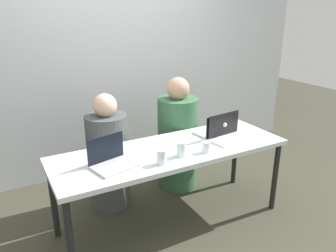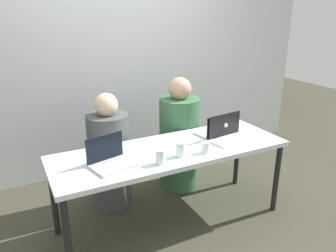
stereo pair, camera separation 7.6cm
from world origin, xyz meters
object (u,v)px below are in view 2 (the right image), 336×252
(person_on_left, at_px, (109,157))
(water_glass_left, at_px, (160,158))
(laptop_front_right, at_px, (226,135))
(laptop_back_right, at_px, (219,130))
(person_on_right, at_px, (179,140))
(laptop_front_left, at_px, (110,159))
(water_glass_center, at_px, (180,150))
(water_glass_right, at_px, (205,148))

(person_on_left, distance_m, water_glass_left, 0.83)
(laptop_front_right, bearing_deg, laptop_back_right, 79.59)
(person_on_right, distance_m, laptop_front_right, 0.66)
(person_on_right, bearing_deg, water_glass_left, 50.43)
(person_on_left, relative_size, water_glass_left, 9.76)
(laptop_back_right, xyz_separation_m, laptop_front_right, (-0.01, -0.13, -0.00))
(water_glass_left, bearing_deg, laptop_front_left, 155.90)
(person_on_left, bearing_deg, laptop_front_left, 57.64)
(laptop_front_right, distance_m, laptop_front_left, 1.08)
(water_glass_center, bearing_deg, water_glass_left, -166.67)
(person_on_left, relative_size, laptop_front_right, 3.07)
(person_on_right, relative_size, laptop_back_right, 3.10)
(person_on_left, xyz_separation_m, laptop_front_right, (0.91, -0.60, 0.27))
(laptop_back_right, bearing_deg, water_glass_left, 15.05)
(laptop_back_right, distance_m, water_glass_left, 0.80)
(laptop_back_right, relative_size, water_glass_left, 3.36)
(laptop_front_right, distance_m, water_glass_left, 0.76)
(laptop_back_right, xyz_separation_m, water_glass_center, (-0.54, -0.25, 0.00))
(water_glass_right, bearing_deg, person_on_left, 127.75)
(person_on_left, bearing_deg, laptop_back_right, 136.11)
(laptop_back_right, height_order, laptop_front_left, laptop_back_right)
(person_on_left, height_order, laptop_front_left, person_on_left)
(person_on_left, height_order, water_glass_center, person_on_left)
(person_on_left, bearing_deg, water_glass_right, 110.94)
(laptop_front_right, xyz_separation_m, water_glass_left, (-0.74, -0.17, 0.00))
(laptop_back_right, distance_m, water_glass_right, 0.44)
(person_on_left, height_order, laptop_back_right, person_on_left)
(person_on_right, xyz_separation_m, laptop_back_right, (0.15, -0.47, 0.24))
(person_on_right, relative_size, laptop_front_left, 3.34)
(laptop_back_right, xyz_separation_m, water_glass_left, (-0.74, -0.30, 0.00))
(laptop_back_right, bearing_deg, water_glass_center, 17.90)
(person_on_right, relative_size, laptop_front_right, 3.27)
(person_on_left, distance_m, laptop_front_right, 1.12)
(laptop_back_right, height_order, water_glass_center, laptop_back_right)
(water_glass_center, bearing_deg, person_on_right, 61.35)
(laptop_back_right, distance_m, laptop_front_left, 1.09)
(water_glass_left, height_order, water_glass_center, water_glass_center)
(laptop_front_left, bearing_deg, person_on_left, 60.57)
(laptop_front_left, distance_m, water_glass_center, 0.55)
(person_on_left, distance_m, laptop_back_right, 1.06)
(person_on_right, xyz_separation_m, water_glass_left, (-0.59, -0.76, 0.24))
(laptop_front_right, xyz_separation_m, water_glass_center, (-0.54, -0.12, 0.01))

